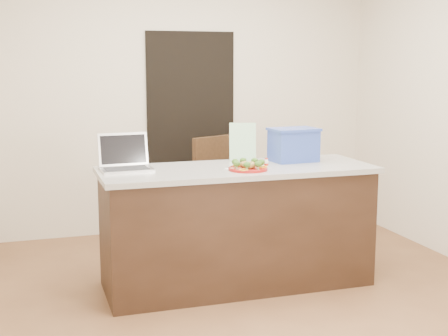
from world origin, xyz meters
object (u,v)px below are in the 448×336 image
object	(u,v)px
yogurt_bottle	(266,163)
island	(237,226)
napkin	(238,169)
blue_box	(294,145)
chair	(218,188)
laptop	(125,160)
plate	(248,169)

from	to	relation	value
yogurt_bottle	island	bearing A→B (deg)	160.50
napkin	blue_box	world-z (taller)	blue_box
blue_box	chair	world-z (taller)	blue_box
laptop	chair	world-z (taller)	laptop
blue_box	chair	xyz separation A→B (m)	(-0.41, 0.71, -0.46)
plate	blue_box	world-z (taller)	blue_box
island	yogurt_bottle	distance (m)	0.53
napkin	yogurt_bottle	xyz separation A→B (m)	(0.23, 0.03, 0.03)
island	laptop	world-z (taller)	laptop
napkin	yogurt_bottle	size ratio (longest dim) A/B	2.17
laptop	chair	distance (m)	1.21
plate	napkin	bearing A→B (deg)	136.77
island	plate	size ratio (longest dim) A/B	7.15
plate	chair	world-z (taller)	chair
island	yogurt_bottle	xyz separation A→B (m)	(0.21, -0.07, 0.49)
island	blue_box	size ratio (longest dim) A/B	5.35
blue_box	chair	bearing A→B (deg)	115.56
island	blue_box	bearing A→B (deg)	14.06
island	napkin	world-z (taller)	napkin
napkin	laptop	bearing A→B (deg)	161.57
yogurt_bottle	plate	bearing A→B (deg)	-155.66
laptop	napkin	bearing A→B (deg)	-21.63
chair	plate	bearing A→B (deg)	-117.96
plate	yogurt_bottle	bearing A→B (deg)	24.34
napkin	blue_box	size ratio (longest dim) A/B	0.39
plate	blue_box	bearing A→B (deg)	30.13
island	laptop	size ratio (longest dim) A/B	5.39
yogurt_bottle	blue_box	bearing A→B (deg)	33.12
napkin	blue_box	distance (m)	0.60
plate	yogurt_bottle	world-z (taller)	yogurt_bottle
laptop	chair	bearing A→B (deg)	33.08
napkin	yogurt_bottle	world-z (taller)	yogurt_bottle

